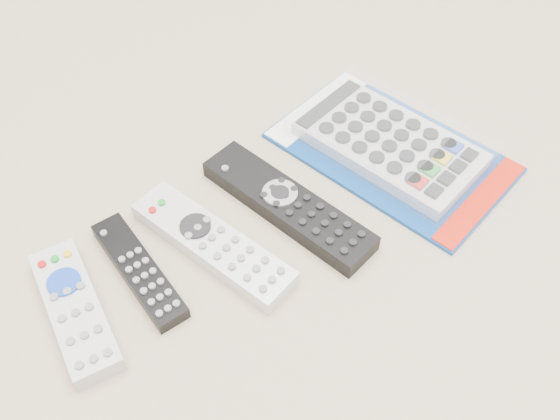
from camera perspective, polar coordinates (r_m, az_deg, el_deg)
remote_small_grey at (r=0.69m, az=-18.22°, el=-8.68°), size 0.08×0.18×0.03m
remote_slim_black at (r=0.71m, az=-12.75°, el=-5.41°), size 0.05×0.16×0.02m
remote_silver_dvd at (r=0.71m, az=-6.13°, el=-3.10°), size 0.09×0.22×0.02m
remote_large_black at (r=0.74m, az=0.77°, el=0.46°), size 0.09×0.24×0.03m
jumbo_remote_packaged at (r=0.82m, az=10.03°, el=6.11°), size 0.22×0.32×0.04m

